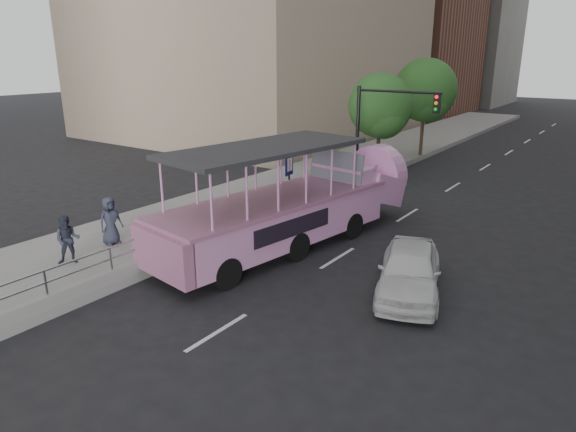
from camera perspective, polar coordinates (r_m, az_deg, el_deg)
name	(u,v)px	position (r m, az deg, el deg)	size (l,w,h in m)	color
ground	(239,293)	(15.22, -5.47, -8.51)	(160.00, 160.00, 0.00)	black
sidewalk	(282,189)	(25.92, -0.72, 3.03)	(5.50, 80.00, 0.30)	gray
kerb_wall	(208,237)	(18.35, -8.85, -2.36)	(0.24, 30.00, 0.36)	gray
guardrail	(207,219)	(18.14, -8.94, -0.39)	(0.07, 22.00, 0.71)	#A2A3A7
duck_boat	(297,205)	(18.67, 0.96, 1.18)	(4.37, 11.63, 3.77)	black
car	(409,270)	(15.25, 13.34, -5.88)	(1.72, 4.26, 1.45)	silver
pedestrian_mid	(68,240)	(17.57, -23.28, -2.44)	(0.77, 0.60, 1.58)	#2A2D3E
pedestrian_far	(110,221)	(18.81, -19.14, -0.50)	(0.83, 0.54, 1.70)	#2A2D3E
parking_sign	(289,178)	(21.44, 0.14, 4.25)	(0.09, 0.62, 2.74)	black
traffic_signal	(380,123)	(25.36, 10.19, 10.14)	(4.20, 0.32, 5.20)	black
street_tree_near	(381,108)	(29.09, 10.32, 11.70)	(3.52, 3.52, 5.72)	#322216
street_tree_far	(426,93)	(34.48, 15.09, 13.09)	(3.97, 3.97, 6.45)	#322216
midrise_stone_b	(452,28)	(78.43, 17.79, 19.27)	(16.00, 14.00, 20.00)	slate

